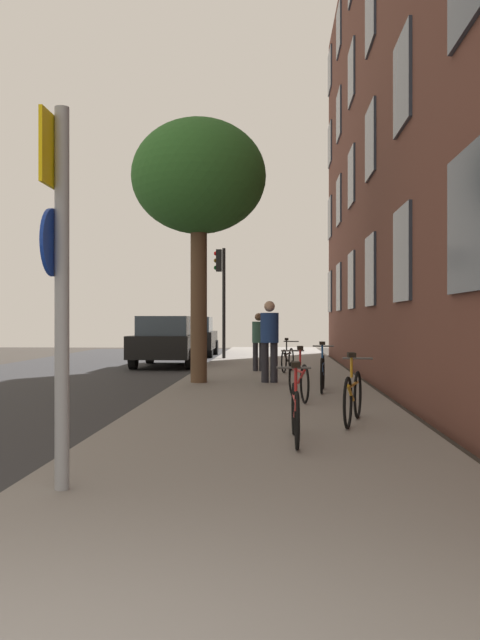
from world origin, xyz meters
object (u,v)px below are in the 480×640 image
bicycle_0 (295,411)px  bicycle_3 (322,372)px  bicycle_4 (288,359)px  car_0 (168,341)px  bicycle_1 (353,396)px  car_1 (193,336)px  pedestrian_1 (259,338)px  traffic_light (221,283)px  pedestrian_0 (269,336)px  sign_post (59,266)px  bicycle_2 (298,379)px  tree_near (199,179)px

bicycle_0 → bicycle_3: bicycle_3 is taller
bicycle_4 → car_0: 5.27m
bicycle_1 → car_1: (-4.45, 19.41, 0.34)m
pedestrian_1 → car_1: bearing=106.8°
traffic_light → pedestrian_0: traffic_light is taller
bicycle_4 → bicycle_0: bearing=-90.4°
pedestrian_0 → pedestrian_1: size_ratio=1.15×
pedestrian_1 → car_0: (-3.00, 3.41, -0.18)m
bicycle_4 → car_1: size_ratio=0.39×
sign_post → pedestrian_0: size_ratio=1.74×
traffic_light → bicycle_4: 7.36m
pedestrian_0 → sign_post: bearing=-99.3°
bicycle_2 → bicycle_3: bicycle_3 is taller
pedestrian_0 → bicycle_2: bearing=-81.1°
bicycle_1 → car_0: bearing=109.0°
bicycle_3 → car_1: 15.78m
pedestrian_1 → pedestrian_0: bearing=-84.6°
bicycle_3 → bicycle_0: bearing=-96.8°
bicycle_3 → pedestrian_1: bearing=104.2°
bicycle_1 → bicycle_2: bicycle_1 is taller
traffic_light → bicycle_2: traffic_light is taller
bicycle_4 → pedestrian_1: size_ratio=0.98×
sign_post → bicycle_3: size_ratio=1.91×
bicycle_2 → pedestrian_1: pedestrian_1 is taller
traffic_light → pedestrian_1: bearing=-76.6°
tree_near → pedestrian_1: size_ratio=3.73×
sign_post → pedestrian_1: 13.63m
bicycle_1 → pedestrian_1: pedestrian_1 is taller
tree_near → car_1: bearing=97.3°
bicycle_3 → bicycle_2: bearing=-109.0°
bicycle_0 → bicycle_4: size_ratio=1.06×
sign_post → tree_near: (0.06, 9.98, 2.70)m
bicycle_0 → bicycle_2: (0.17, 4.25, 0.01)m
traffic_light → pedestrian_0: (1.85, -9.85, -1.69)m
bicycle_0 → pedestrian_0: bearing=92.8°
traffic_light → bicycle_3: size_ratio=2.42×
bicycle_0 → car_1: (-3.64, 20.91, 0.36)m
bicycle_1 → bicycle_2: (-0.65, 2.76, -0.01)m
pedestrian_0 → bicycle_1: bearing=-79.2°
sign_post → bicycle_1: size_ratio=1.92×
bicycle_1 → bicycle_4: bicycle_1 is taller
sign_post → pedestrian_0: bearing=80.7°
bicycle_1 → car_0: 13.86m
sign_post → pedestrian_1: bearing=84.5°
sign_post → traffic_light: bearing=90.6°
sign_post → car_1: sign_post is taller
sign_post → bicycle_0: size_ratio=1.92×
tree_near → car_0: 8.14m
traffic_light → bicycle_2: 13.69m
bicycle_1 → bicycle_4: size_ratio=1.06×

